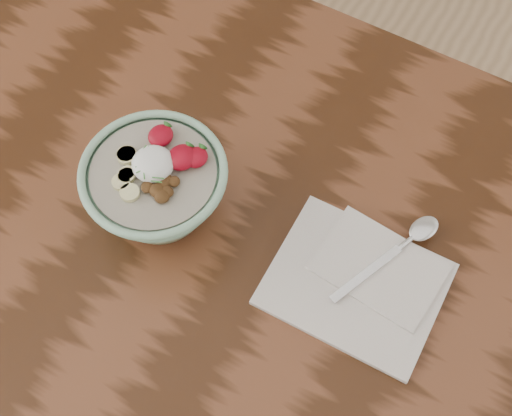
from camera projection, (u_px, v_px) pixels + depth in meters
The scene contains 4 objects.
table at pixel (264, 271), 109.39cm from camera, with size 160.00×90.00×75.00cm.
breakfast_bowl at pixel (157, 187), 97.83cm from camera, with size 20.01×20.01×13.44cm.
napkin at pixel (360, 280), 98.04cm from camera, with size 23.49×19.61×1.42cm.
spoon at pixel (410, 240), 99.58cm from camera, with size 9.52×19.04×1.03cm.
Camera 1 is at (20.05, -37.85, 166.84)cm, focal length 50.00 mm.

